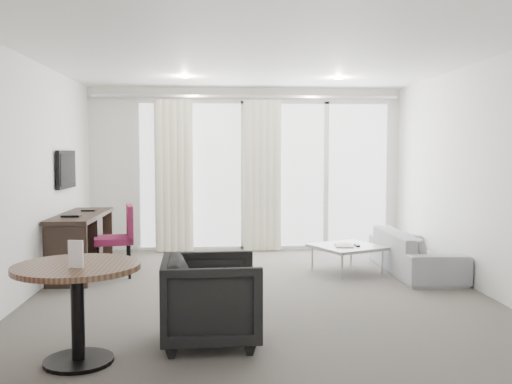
{
  "coord_description": "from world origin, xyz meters",
  "views": [
    {
      "loc": [
        -0.45,
        -6.2,
        1.58
      ],
      "look_at": [
        0.0,
        0.6,
        1.1
      ],
      "focal_mm": 40.0,
      "sensor_mm": 36.0,
      "label": 1
    }
  ],
  "objects": [
    {
      "name": "floor",
      "position": [
        0.0,
        0.0,
        0.0
      ],
      "size": [
        5.0,
        6.0,
        0.0
      ],
      "primitive_type": "cube",
      "color": "#57524B",
      "rests_on": "ground"
    },
    {
      "name": "ceiling",
      "position": [
        0.0,
        0.0,
        2.6
      ],
      "size": [
        5.0,
        6.0,
        0.0
      ],
      "primitive_type": "cube",
      "color": "white",
      "rests_on": "ground"
    },
    {
      "name": "wall_left",
      "position": [
        -2.5,
        0.0,
        1.3
      ],
      "size": [
        0.0,
        6.0,
        2.6
      ],
      "primitive_type": "cube",
      "color": "silver",
      "rests_on": "ground"
    },
    {
      "name": "wall_right",
      "position": [
        2.5,
        0.0,
        1.3
      ],
      "size": [
        0.0,
        6.0,
        2.6
      ],
      "primitive_type": "cube",
      "color": "silver",
      "rests_on": "ground"
    },
    {
      "name": "wall_front",
      "position": [
        0.0,
        -3.0,
        1.3
      ],
      "size": [
        5.0,
        0.0,
        2.6
      ],
      "primitive_type": "cube",
      "color": "silver",
      "rests_on": "ground"
    },
    {
      "name": "window_panel",
      "position": [
        0.3,
        2.98,
        1.2
      ],
      "size": [
        4.0,
        0.02,
        2.38
      ],
      "primitive_type": null,
      "color": "white",
      "rests_on": "ground"
    },
    {
      "name": "window_frame",
      "position": [
        0.3,
        2.97,
        1.2
      ],
      "size": [
        4.1,
        0.06,
        2.44
      ],
      "primitive_type": null,
      "color": "white",
      "rests_on": "ground"
    },
    {
      "name": "curtain_left",
      "position": [
        -1.15,
        2.82,
        1.2
      ],
      "size": [
        0.6,
        0.2,
        2.38
      ],
      "primitive_type": null,
      "color": "silver",
      "rests_on": "ground"
    },
    {
      "name": "curtain_right",
      "position": [
        0.25,
        2.82,
        1.2
      ],
      "size": [
        0.6,
        0.2,
        2.38
      ],
      "primitive_type": null,
      "color": "silver",
      "rests_on": "ground"
    },
    {
      "name": "curtain_track",
      "position": [
        0.0,
        2.82,
        2.45
      ],
      "size": [
        4.8,
        0.04,
        0.04
      ],
      "primitive_type": null,
      "color": "#B2B2B7",
      "rests_on": "ceiling"
    },
    {
      "name": "downlight_a",
      "position": [
        -0.9,
        1.6,
        2.59
      ],
      "size": [
        0.12,
        0.12,
        0.02
      ],
      "primitive_type": "cylinder",
      "color": "#FFE0B2",
      "rests_on": "ceiling"
    },
    {
      "name": "downlight_b",
      "position": [
        1.2,
        1.6,
        2.59
      ],
      "size": [
        0.12,
        0.12,
        0.02
      ],
      "primitive_type": "cylinder",
      "color": "#FFE0B2",
      "rests_on": "ceiling"
    },
    {
      "name": "desk",
      "position": [
        -2.22,
        1.22,
        0.39
      ],
      "size": [
        0.52,
        1.67,
        0.78
      ],
      "primitive_type": null,
      "color": "black",
      "rests_on": "floor"
    },
    {
      "name": "tv",
      "position": [
        -2.46,
        1.45,
        1.35
      ],
      "size": [
        0.05,
        0.8,
        0.5
      ],
      "primitive_type": null,
      "color": "black",
      "rests_on": "wall_left"
    },
    {
      "name": "desk_chair",
      "position": [
        -1.78,
        1.04,
        0.46
      ],
      "size": [
        0.58,
        0.56,
        0.91
      ],
      "primitive_type": null,
      "rotation": [
        0.0,
        0.0,
        0.21
      ],
      "color": "maroon",
      "rests_on": "floor"
    },
    {
      "name": "round_table",
      "position": [
        -1.5,
        -1.95,
        0.37
      ],
      "size": [
        1.06,
        1.06,
        0.75
      ],
      "primitive_type": null,
      "rotation": [
        0.0,
        0.0,
        -0.15
      ],
      "color": "#4E3423",
      "rests_on": "floor"
    },
    {
      "name": "menu_card",
      "position": [
        -1.48,
        -2.07,
        0.72
      ],
      "size": [
        0.11,
        0.04,
        0.2
      ],
      "primitive_type": null,
      "rotation": [
        0.0,
        0.0,
        -0.18
      ],
      "color": "white",
      "rests_on": "round_table"
    },
    {
      "name": "tub_armchair",
      "position": [
        -0.51,
        -1.58,
        0.37
      ],
      "size": [
        0.84,
        0.82,
        0.73
      ],
      "primitive_type": "imported",
      "rotation": [
        0.0,
        0.0,
        1.62
      ],
      "color": "black",
      "rests_on": "floor"
    },
    {
      "name": "coffee_table",
      "position": [
        1.23,
        1.1,
        0.18
      ],
      "size": [
        1.05,
        1.05,
        0.36
      ],
      "primitive_type": null,
      "rotation": [
        0.0,
        0.0,
        0.43
      ],
      "color": "gray",
      "rests_on": "floor"
    },
    {
      "name": "remote",
      "position": [
        1.35,
        1.06,
        0.36
      ],
      "size": [
        0.06,
        0.17,
        0.02
      ],
      "primitive_type": null,
      "rotation": [
        0.0,
        0.0,
        0.02
      ],
      "color": "black",
      "rests_on": "coffee_table"
    },
    {
      "name": "magazine",
      "position": [
        1.17,
        1.04,
        0.36
      ],
      "size": [
        0.25,
        0.3,
        0.02
      ],
      "primitive_type": null,
      "rotation": [
        0.0,
        0.0,
        -0.09
      ],
      "color": "gray",
      "rests_on": "coffee_table"
    },
    {
      "name": "sofa",
      "position": [
        2.12,
        1.03,
        0.27
      ],
      "size": [
        0.73,
        1.87,
        0.55
      ],
      "primitive_type": "imported",
      "rotation": [
        0.0,
        0.0,
        1.57
      ],
      "color": "gray",
      "rests_on": "floor"
    },
    {
      "name": "terrace_slab",
      "position": [
        0.3,
        4.5,
        -0.06
      ],
      "size": [
        5.6,
        3.0,
        0.12
      ],
      "primitive_type": "cube",
      "color": "#4D4D50",
      "rests_on": "ground"
    },
    {
      "name": "rattan_chair_a",
      "position": [
        1.1,
        4.2,
        0.38
      ],
      "size": [
        0.68,
        0.68,
        0.75
      ],
      "primitive_type": null,
      "rotation": [
        0.0,
        0.0,
        -0.42
      ],
      "color": "brown",
      "rests_on": "terrace_slab"
    },
    {
      "name": "rattan_chair_b",
      "position": [
        1.68,
        4.31,
        0.39
      ],
      "size": [
        0.65,
        0.65,
        0.79
      ],
      "primitive_type": null,
      "rotation": [
        0.0,
        0.0,
        0.23
      ],
      "color": "brown",
      "rests_on": "terrace_slab"
    },
    {
      "name": "rattan_table",
      "position": [
        0.97,
        4.36,
        0.22
      ],
      "size": [
        0.52,
        0.52,
        0.44
      ],
      "primitive_type": null,
      "rotation": [
        0.0,
        0.0,
        -0.19
      ],
      "color": "brown",
      "rests_on": "terrace_slab"
    },
    {
      "name": "balustrade",
      "position": [
        0.3,
        5.95,
        0.5
      ],
      "size": [
        5.5,
        0.06,
        1.05
      ],
      "primitive_type": null,
      "color": "#B2B2B7",
      "rests_on": "terrace_slab"
    }
  ]
}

